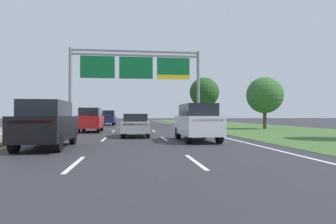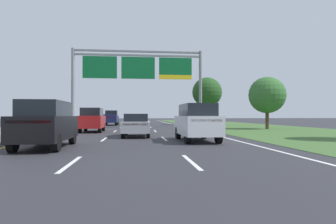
# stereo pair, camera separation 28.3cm
# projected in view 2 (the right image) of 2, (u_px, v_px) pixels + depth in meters

# --- Properties ---
(ground_plane) EXTENTS (220.00, 220.00, 0.00)m
(ground_plane) POSITION_uv_depth(u_px,v_px,m) (135.00, 128.00, 33.26)
(ground_plane) COLOR #2B2B30
(lane_striping) EXTENTS (11.96, 106.00, 0.01)m
(lane_striping) POSITION_uv_depth(u_px,v_px,m) (135.00, 128.00, 32.81)
(lane_striping) COLOR white
(lane_striping) RESTS_ON ground
(grass_verge_right) EXTENTS (14.00, 110.00, 0.02)m
(grass_verge_right) POSITION_uv_depth(u_px,v_px,m) (252.00, 127.00, 34.77)
(grass_verge_right) COLOR #3D602D
(grass_verge_right) RESTS_ON ground
(median_barrier_concrete) EXTENTS (0.60, 110.00, 0.85)m
(median_barrier_concrete) POSITION_uv_depth(u_px,v_px,m) (77.00, 125.00, 32.56)
(median_barrier_concrete) COLOR #A8A399
(median_barrier_concrete) RESTS_ON ground
(overhead_sign_gantry) EXTENTS (15.06, 0.42, 9.10)m
(overhead_sign_gantry) POSITION_uv_depth(u_px,v_px,m) (138.00, 72.00, 33.28)
(overhead_sign_gantry) COLOR gray
(overhead_sign_gantry) RESTS_ON ground
(pickup_truck_navy) EXTENTS (2.00, 5.40, 2.20)m
(pickup_truck_navy) POSITION_uv_depth(u_px,v_px,m) (111.00, 118.00, 42.96)
(pickup_truck_navy) COLOR #161E47
(pickup_truck_navy) RESTS_ON ground
(car_red_left_lane_suv) EXTENTS (1.99, 4.74, 2.11)m
(car_red_left_lane_suv) POSITION_uv_depth(u_px,v_px,m) (92.00, 119.00, 25.48)
(car_red_left_lane_suv) COLOR maroon
(car_red_left_lane_suv) RESTS_ON ground
(car_silver_centre_lane_sedan) EXTENTS (1.94, 4.45, 1.57)m
(car_silver_centre_lane_sedan) POSITION_uv_depth(u_px,v_px,m) (136.00, 125.00, 19.92)
(car_silver_centre_lane_sedan) COLOR #B2B5BA
(car_silver_centre_lane_sedan) RESTS_ON ground
(car_white_right_lane_suv) EXTENTS (1.95, 4.72, 2.11)m
(car_white_right_lane_suv) POSITION_uv_depth(u_px,v_px,m) (197.00, 122.00, 16.46)
(car_white_right_lane_suv) COLOR silver
(car_white_right_lane_suv) RESTS_ON ground
(car_black_left_lane_suv) EXTENTS (1.97, 4.73, 2.11)m
(car_black_left_lane_suv) POSITION_uv_depth(u_px,v_px,m) (46.00, 124.00, 12.96)
(car_black_left_lane_suv) COLOR black
(car_black_left_lane_suv) RESTS_ON ground
(roadside_tree_mid) EXTENTS (3.88, 3.88, 5.57)m
(roadside_tree_mid) POSITION_uv_depth(u_px,v_px,m) (267.00, 95.00, 30.65)
(roadside_tree_mid) COLOR #4C3823
(roadside_tree_mid) RESTS_ON ground
(roadside_tree_far) EXTENTS (4.51, 4.51, 7.25)m
(roadside_tree_far) POSITION_uv_depth(u_px,v_px,m) (207.00, 92.00, 43.90)
(roadside_tree_far) COLOR #4C3823
(roadside_tree_far) RESTS_ON ground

